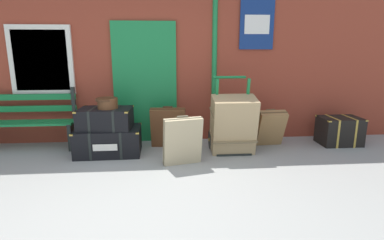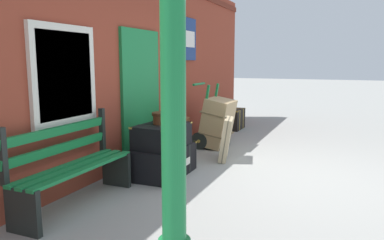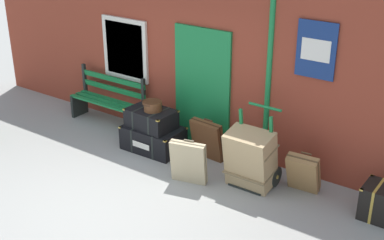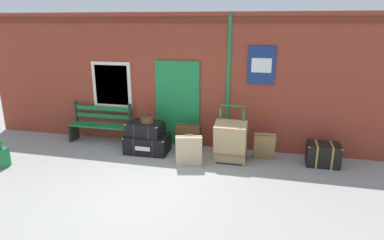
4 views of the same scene
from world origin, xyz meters
TOP-DOWN VIEW (x-y plane):
  - ground_plane at (0.00, 0.00)m, footprint 60.00×60.00m
  - brick_facade at (-0.01, 2.60)m, footprint 10.40×0.35m
  - lamp_post at (-3.34, 0.25)m, footprint 0.28×0.28m
  - platform_bench at (-1.99, 2.16)m, footprint 1.60×0.43m
  - steamer_trunk_base at (-0.58, 1.76)m, footprint 1.02×0.68m
  - steamer_trunk_middle at (-0.60, 1.75)m, footprint 0.84×0.60m
  - round_hatbox at (-0.56, 1.74)m, footprint 0.33×0.32m
  - porters_trolley at (1.40, 1.80)m, footprint 0.71×0.56m
  - large_brown_trunk at (1.40, 1.63)m, footprint 0.70×0.59m
  - suitcase_charcoal at (0.37, 2.02)m, footprint 0.60×0.31m
  - suitcase_brown at (2.12, 1.94)m, footprint 0.49×0.41m
  - suitcase_cream at (0.58, 1.19)m, footprint 0.59×0.34m
  - corner_trunk at (3.37, 1.94)m, footprint 0.69×0.49m

SIDE VIEW (x-z plane):
  - ground_plane at x=0.00m, z-range 0.00..0.00m
  - steamer_trunk_base at x=-0.58m, z-range 0.00..0.42m
  - corner_trunk at x=3.37m, z-range 0.00..0.48m
  - porters_trolley at x=1.40m, z-range -0.33..0.88m
  - suitcase_brown at x=2.12m, z-range 0.00..0.64m
  - suitcase_charcoal at x=0.37m, z-range -0.01..0.70m
  - suitcase_cream at x=0.58m, z-range -0.01..0.71m
  - platform_bench at x=-1.99m, z-range -0.06..0.95m
  - large_brown_trunk at x=1.40m, z-range 0.00..0.94m
  - steamer_trunk_middle at x=-0.60m, z-range 0.42..0.74m
  - round_hatbox at x=-0.56m, z-range 0.75..0.92m
  - lamp_post at x=-3.34m, z-range -0.37..2.75m
  - brick_facade at x=-0.01m, z-range 0.00..3.20m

